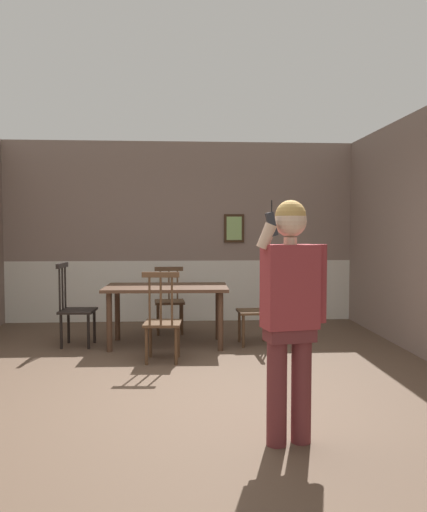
# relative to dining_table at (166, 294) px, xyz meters

# --- Properties ---
(ground_plane) EXTENTS (7.96, 7.96, 0.00)m
(ground_plane) POSITION_rel_dining_table_xyz_m (0.18, -1.88, -0.66)
(ground_plane) COLOR brown
(room_back_partition) EXTENTS (5.68, 0.17, 2.88)m
(room_back_partition) POSITION_rel_dining_table_xyz_m (0.18, 1.74, 0.72)
(room_back_partition) COLOR gray
(room_back_partition) RESTS_ON ground_plane
(dining_table) EXTENTS (1.57, 0.88, 0.76)m
(dining_table) POSITION_rel_dining_table_xyz_m (0.00, 0.00, 0.00)
(dining_table) COLOR #4C3323
(dining_table) RESTS_ON ground_plane
(chair_near_window) EXTENTS (0.44, 0.44, 1.03)m
(chair_near_window) POSITION_rel_dining_table_xyz_m (-0.02, -0.81, -0.19)
(chair_near_window) COLOR #513823
(chair_near_window) RESTS_ON ground_plane
(chair_by_doorway) EXTENTS (0.44, 0.44, 1.06)m
(chair_by_doorway) POSITION_rel_dining_table_xyz_m (-1.17, 0.03, -0.17)
(chair_by_doorway) COLOR black
(chair_by_doorway) RESTS_ON ground_plane
(chair_at_table_head) EXTENTS (0.44, 0.44, 0.94)m
(chair_at_table_head) POSITION_rel_dining_table_xyz_m (0.02, 0.81, -0.20)
(chair_at_table_head) COLOR #513823
(chair_at_table_head) RESTS_ON ground_plane
(chair_opposite_corner) EXTENTS (0.43, 0.43, 1.02)m
(chair_opposite_corner) POSITION_rel_dining_table_xyz_m (1.17, -0.03, -0.19)
(chair_opposite_corner) COLOR #513823
(chair_opposite_corner) RESTS_ON ground_plane
(person_figure) EXTENTS (0.52, 0.27, 1.69)m
(person_figure) POSITION_rel_dining_table_xyz_m (0.94, -3.02, 0.30)
(person_figure) COLOR brown
(person_figure) RESTS_ON ground_plane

